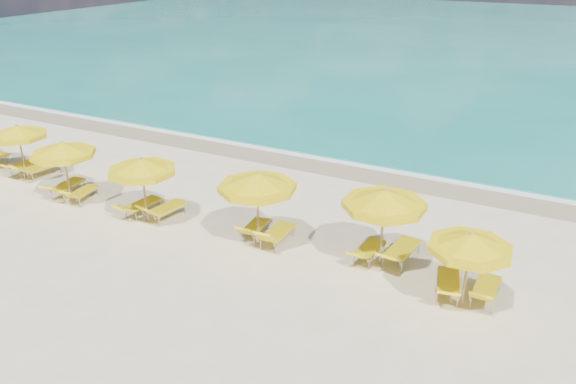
% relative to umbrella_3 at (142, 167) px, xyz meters
% --- Properties ---
extents(ground_plane, '(120.00, 120.00, 0.00)m').
position_rel_umbrella_3_xyz_m(ground_plane, '(4.40, 0.43, -1.97)').
color(ground_plane, beige).
extents(ocean, '(120.00, 80.00, 0.30)m').
position_rel_umbrella_3_xyz_m(ocean, '(4.40, 48.43, -1.97)').
color(ocean, '#15796D').
rests_on(ocean, ground).
extents(wet_sand_band, '(120.00, 2.60, 0.01)m').
position_rel_umbrella_3_xyz_m(wet_sand_band, '(4.40, 7.83, -1.97)').
color(wet_sand_band, tan).
rests_on(wet_sand_band, ground).
extents(foam_line, '(120.00, 1.20, 0.03)m').
position_rel_umbrella_3_xyz_m(foam_line, '(4.40, 8.63, -1.97)').
color(foam_line, white).
rests_on(foam_line, ground).
extents(whitecap_near, '(14.00, 0.36, 0.05)m').
position_rel_umbrella_3_xyz_m(whitecap_near, '(-1.60, 17.43, -1.97)').
color(whitecap_near, white).
rests_on(whitecap_near, ground).
extents(umbrella_1, '(2.77, 2.77, 2.22)m').
position_rel_umbrella_3_xyz_m(umbrella_1, '(-7.00, 0.84, -0.08)').
color(umbrella_1, tan).
rests_on(umbrella_1, ground).
extents(umbrella_2, '(2.73, 2.73, 2.29)m').
position_rel_umbrella_3_xyz_m(umbrella_2, '(-3.61, 0.01, -0.01)').
color(umbrella_2, tan).
rests_on(umbrella_2, ground).
extents(umbrella_3, '(2.84, 2.84, 2.31)m').
position_rel_umbrella_3_xyz_m(umbrella_3, '(0.00, 0.00, 0.00)').
color(umbrella_3, tan).
rests_on(umbrella_3, ground).
extents(umbrella_4, '(2.78, 2.78, 2.45)m').
position_rel_umbrella_3_xyz_m(umbrella_4, '(4.18, 0.33, 0.12)').
color(umbrella_4, tan).
rests_on(umbrella_4, ground).
extents(umbrella_5, '(3.19, 3.19, 2.45)m').
position_rel_umbrella_3_xyz_m(umbrella_5, '(7.97, 0.91, 0.12)').
color(umbrella_5, tan).
rests_on(umbrella_5, ground).
extents(umbrella_6, '(2.70, 2.70, 2.17)m').
position_rel_umbrella_3_xyz_m(umbrella_6, '(10.55, -0.11, -0.12)').
color(umbrella_6, tan).
rests_on(umbrella_6, ground).
extents(lounger_1_left, '(0.63, 1.89, 0.73)m').
position_rel_umbrella_3_xyz_m(lounger_1_left, '(-7.38, 1.20, -1.75)').
color(lounger_1_left, '#A5A8AD').
rests_on(lounger_1_left, ground).
extents(lounger_1_right, '(0.87, 2.01, 0.79)m').
position_rel_umbrella_3_xyz_m(lounger_1_right, '(-6.52, 1.19, -1.74)').
color(lounger_1_right, '#A5A8AD').
rests_on(lounger_1_right, ground).
extents(lounger_2_left, '(0.86, 1.91, 0.76)m').
position_rel_umbrella_3_xyz_m(lounger_2_left, '(-4.13, 0.34, -1.75)').
color(lounger_2_left, '#A5A8AD').
rests_on(lounger_2_left, ground).
extents(lounger_2_right, '(0.77, 1.63, 0.73)m').
position_rel_umbrella_3_xyz_m(lounger_2_right, '(-3.23, 0.21, -1.77)').
color(lounger_2_right, '#A5A8AD').
rests_on(lounger_2_right, ground).
extents(lounger_3_left, '(0.79, 1.84, 0.66)m').
position_rel_umbrella_3_xyz_m(lounger_3_left, '(-0.53, 0.38, -1.76)').
color(lounger_3_left, '#A5A8AD').
rests_on(lounger_3_left, ground).
extents(lounger_3_right, '(0.89, 1.87, 0.83)m').
position_rel_umbrella_3_xyz_m(lounger_3_right, '(0.46, 0.44, -1.74)').
color(lounger_3_right, '#A5A8AD').
rests_on(lounger_3_right, ground).
extents(lounger_4_left, '(0.69, 1.62, 0.74)m').
position_rel_umbrella_3_xyz_m(lounger_4_left, '(3.82, 0.71, -1.77)').
color(lounger_4_left, '#A5A8AD').
rests_on(lounger_4_left, ground).
extents(lounger_4_right, '(0.66, 1.81, 0.88)m').
position_rel_umbrella_3_xyz_m(lounger_4_right, '(4.70, 0.61, -1.74)').
color(lounger_4_right, '#A5A8AD').
rests_on(lounger_4_right, ground).
extents(lounger_5_left, '(0.70, 1.72, 0.64)m').
position_rel_umbrella_3_xyz_m(lounger_5_left, '(7.57, 1.07, -1.77)').
color(lounger_5_left, '#A5A8AD').
rests_on(lounger_5_left, ground).
extents(lounger_5_right, '(0.86, 2.04, 0.78)m').
position_rel_umbrella_3_xyz_m(lounger_5_right, '(8.46, 1.34, -1.73)').
color(lounger_5_right, '#A5A8AD').
rests_on(lounger_5_right, ground).
extents(lounger_6_left, '(0.95, 1.91, 0.74)m').
position_rel_umbrella_3_xyz_m(lounger_6_left, '(10.08, 0.27, -1.75)').
color(lounger_6_left, '#A5A8AD').
rests_on(lounger_6_left, ground).
extents(lounger_6_right, '(0.62, 1.77, 0.80)m').
position_rel_umbrella_3_xyz_m(lounger_6_right, '(11.03, 0.43, -1.75)').
color(lounger_6_right, '#A5A8AD').
rests_on(lounger_6_right, ground).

